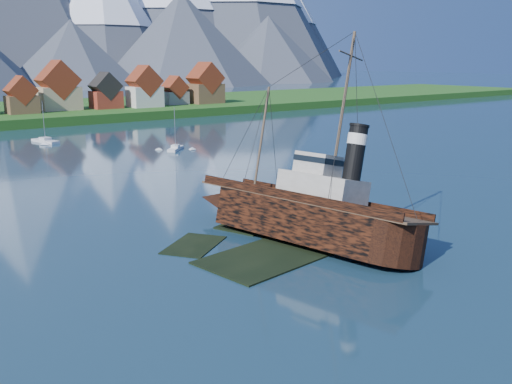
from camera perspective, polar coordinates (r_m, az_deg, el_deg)
ground at (r=66.04m, az=3.22°, el=-5.17°), size 1400.00×1400.00×0.00m
shoal at (r=68.80m, az=3.19°, el=-4.71°), size 31.71×21.24×1.14m
tugboat_wreck at (r=67.26m, az=3.84°, el=-1.98°), size 7.51×32.37×25.65m
sailboat_d at (r=134.22m, az=-8.05°, el=4.29°), size 6.67×6.63×10.27m
sailboat_e at (r=154.44m, az=-20.31°, el=4.76°), size 4.60×9.62×10.83m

